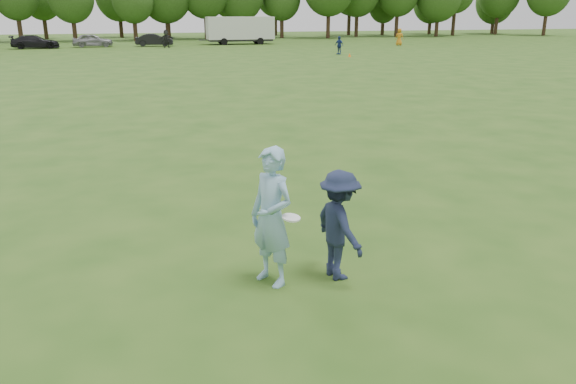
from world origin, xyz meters
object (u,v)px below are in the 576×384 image
Objects in this scene: player_far_c at (399,37)px; car_d at (35,42)px; player_far_b at (339,45)px; cargo_trailer at (240,29)px; player_far_d at (166,39)px; car_f at (154,40)px; defender at (339,225)px; car_e at (93,40)px; field_cone at (350,55)px; thrower at (272,217)px.

car_d is at bearing 30.55° from player_far_c.
cargo_trailer is at bearing 165.74° from player_far_b.
car_f is (-1.13, 3.33, -0.27)m from player_far_d.
defender is 46.28m from player_far_b.
car_f is at bearing -93.88° from car_e.
car_f is 25.79m from field_cone.
cargo_trailer is (-5.67, 21.57, 1.63)m from field_cone.
player_far_d is at bearing 31.88° from player_far_c.
cargo_trailer reaches higher than car_d.
field_cone is (15.92, -20.29, -0.54)m from car_f.
field_cone is at bearing -32.28° from defender.
car_d is (-12.35, 59.69, -0.15)m from defender.
thrower is 57.22m from player_far_d.
cargo_trailer is (10.43, 61.88, 0.92)m from defender.
thrower is at bearing 100.07° from player_far_c.
field_cone is 0.03× the size of cargo_trailer.
car_e is 0.48× the size of cargo_trailer.
cargo_trailer is at bearing 14.77° from player_far_c.
field_cone is (28.45, -19.38, -0.56)m from car_d.
car_d is at bearing -151.37° from player_far_b.
field_cone is 22.36m from cargo_trailer.
player_far_b is 0.85× the size of player_far_d.
cargo_trailer is (-17.40, 7.49, 0.81)m from player_far_c.
field_cone is at bearing -127.03° from car_d.
car_e is (-5.51, 60.80, -0.31)m from thrower.
player_far_b is at bearing -31.02° from defender.
car_f is at bearing -168.68° from player_far_b.
car_e is (5.81, 1.21, 0.03)m from car_d.
cargo_trailer reaches higher than car_e.
player_far_d is at bearing -116.12° from car_e.
field_cone is (-0.12, -3.04, -0.67)m from player_far_b.
car_e is (-7.85, 3.63, -0.22)m from player_far_d.
player_far_d is at bearing -11.83° from defender.
car_f is 0.47× the size of cargo_trailer.
player_far_b is 16.03m from player_far_c.
car_f is (0.18, 60.60, -0.16)m from defender.
cargo_trailer is at bearing 28.95° from player_far_d.
player_far_d is 3.53m from car_f.
defender is (1.03, -0.10, -0.20)m from thrower.
player_far_c is 0.22× the size of cargo_trailer.
thrower is at bearing -53.32° from player_far_b.
thrower is 0.43× the size of car_d.
cargo_trailer is (11.46, 61.78, 0.72)m from thrower.
defender is 0.41× the size of car_f.
thrower reaches higher than player_far_d.
thrower is 61.48m from player_far_c.
car_d is 5.94m from car_e.
car_e is at bearing -81.04° from car_d.
player_far_c reaches higher than car_d.
player_far_c is 34.98m from car_e.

